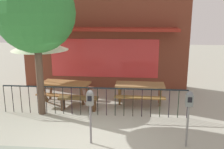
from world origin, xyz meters
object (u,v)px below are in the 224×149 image
at_px(patio_umbrella, 40,45).
at_px(patio_bench, 78,101).
at_px(picnic_table_right, 140,88).
at_px(street_tree, 35,13).
at_px(parking_meter_near, 90,103).
at_px(parking_meter_far, 189,104).
at_px(picnic_table_left, 66,87).

bearing_deg(patio_umbrella, patio_bench, -30.52).
xyz_separation_m(picnic_table_right, street_tree, (-3.32, -1.23, 2.72)).
xyz_separation_m(parking_meter_near, street_tree, (-1.99, 1.86, 2.19)).
xyz_separation_m(picnic_table_right, parking_meter_far, (1.16, -3.03, 0.54)).
distance_m(patio_umbrella, street_tree, 1.85).
bearing_deg(patio_umbrella, parking_meter_far, -32.81).
distance_m(picnic_table_right, patio_bench, 2.31).
relative_size(patio_umbrella, parking_meter_near, 1.62).
relative_size(picnic_table_right, parking_meter_far, 1.22).
bearing_deg(parking_meter_far, picnic_table_left, 142.87).
height_order(patio_umbrella, patio_bench, patio_umbrella).
xyz_separation_m(picnic_table_left, parking_meter_far, (3.95, -2.99, 0.54)).
distance_m(patio_umbrella, parking_meter_near, 4.17).
bearing_deg(parking_meter_near, picnic_table_left, 115.66).
bearing_deg(parking_meter_far, street_tree, 158.09).
bearing_deg(patio_umbrella, street_tree, -72.07).
bearing_deg(parking_meter_far, patio_bench, 146.12).
distance_m(picnic_table_right, parking_meter_near, 3.40).
height_order(patio_umbrella, street_tree, street_tree).
xyz_separation_m(patio_umbrella, patio_bench, (1.61, -0.95, -1.82)).
relative_size(parking_meter_near, street_tree, 0.32).
bearing_deg(picnic_table_right, parking_meter_far, -69.10).
xyz_separation_m(picnic_table_left, parking_meter_near, (1.47, -3.05, 0.53)).
bearing_deg(patio_umbrella, picnic_table_right, -2.16).
bearing_deg(picnic_table_left, patio_umbrella, 169.50).
xyz_separation_m(patio_umbrella, parking_meter_near, (2.43, -3.23, -1.03)).
bearing_deg(picnic_table_left, parking_meter_near, -64.34).
xyz_separation_m(picnic_table_left, patio_umbrella, (-0.97, 0.18, 1.56)).
relative_size(picnic_table_right, patio_umbrella, 0.77).
xyz_separation_m(patio_umbrella, street_tree, (0.44, -1.37, 1.16)).
xyz_separation_m(picnic_table_right, patio_umbrella, (-3.76, 0.14, 1.56)).
distance_m(patio_umbrella, parking_meter_far, 5.94).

